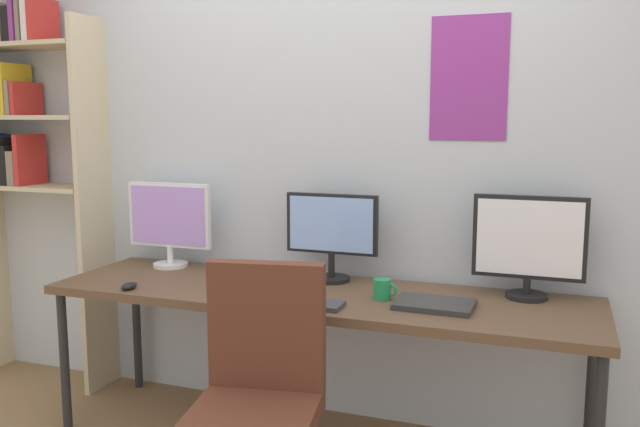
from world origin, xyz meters
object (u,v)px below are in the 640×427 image
Objects in this scene: bookshelf at (21,129)px; laptop_closed at (435,305)px; keyboard_main at (297,302)px; monitor_center at (332,232)px; mouse_right_side at (254,293)px; monitor_right at (529,244)px; coffee_mug at (383,289)px; desk at (316,302)px; mouse_left_side at (129,286)px; monitor_left at (169,221)px.

bookshelf is 6.92× the size of laptop_closed.
keyboard_main is (1.87, -0.46, -0.70)m from bookshelf.
monitor_center is 0.50m from mouse_right_side.
monitor_right is 0.66m from coffee_mug.
mouse_left_side is (-0.82, -0.26, 0.06)m from desk.
desk is 5.47× the size of monitor_center.
monitor_left reaches higher than keyboard_main.
monitor_center reaches higher than mouse_right_side.
bookshelf is 20.88× the size of coffee_mug.
monitor_right is 1.21m from mouse_right_side.
desk is 2.03m from bookshelf.
mouse_left_side is at bearing -164.64° from monitor_right.
monitor_center is at bearing 29.97° from mouse_left_side.
monitor_right reaches higher than laptop_closed.
keyboard_main is (0.90, -0.44, -0.23)m from monitor_left.
mouse_right_side is at bearing -13.88° from bookshelf.
coffee_mug is (1.22, -0.24, -0.20)m from monitor_left.
monitor_center is (1.87, -0.02, -0.47)m from bookshelf.
mouse_right_side reaches higher than laptop_closed.
monitor_left is (-0.90, 0.21, 0.29)m from desk.
laptop_closed is 3.02× the size of coffee_mug.
keyboard_main is at bearing 2.08° from mouse_left_side.
keyboard_main is at bearing -90.00° from monitor_center.
mouse_left_side is 0.60m from mouse_right_side.
bookshelf is 4.89× the size of monitor_center.
bookshelf is 1.83m from mouse_right_side.
monitor_right is at bearing 26.17° from keyboard_main.
monitor_right is 4.95× the size of mouse_right_side.
mouse_right_side is (-0.23, -0.18, 0.06)m from desk.
mouse_left_side reaches higher than desk.
mouse_right_side is 0.91× the size of coffee_mug.
mouse_right_side is (-0.23, -0.39, -0.22)m from monitor_center.
coffee_mug is (0.32, -0.24, -0.20)m from monitor_center.
coffee_mug is (2.18, -0.26, -0.67)m from bookshelf.
bookshelf reaches higher than monitor_left.
coffee_mug is (0.32, 0.20, 0.04)m from keyboard_main.
keyboard_main is 4.08× the size of mouse_left_side.
monitor_right is 1.03m from keyboard_main.
mouse_left_side is (1.05, -0.49, -0.70)m from bookshelf.
monitor_center is (0.00, 0.21, 0.29)m from desk.
mouse_left_side is (-0.82, -0.03, 0.01)m from keyboard_main.
monitor_right reaches higher than mouse_right_side.
mouse_right_side is (1.64, -0.41, -0.70)m from bookshelf.
mouse_left_side reaches higher than laptop_closed.
monitor_left reaches higher than mouse_right_side.
laptop_closed is at bearing 7.90° from mouse_right_side.
laptop_closed is at bearing -141.24° from monitor_right.
mouse_right_side is (-0.23, 0.05, 0.01)m from keyboard_main.
keyboard_main is (0.00, -0.23, 0.06)m from desk.
keyboard_main reaches higher than desk.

